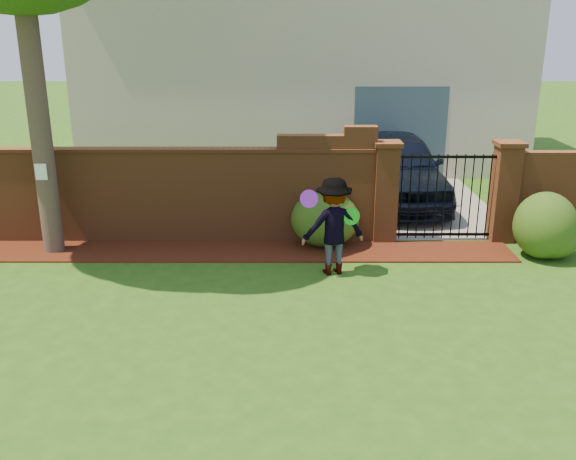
{
  "coord_description": "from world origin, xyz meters",
  "views": [
    {
      "loc": [
        0.61,
        -7.24,
        3.86
      ],
      "look_at": [
        0.6,
        1.4,
        1.05
      ],
      "focal_mm": 39.23,
      "sensor_mm": 36.0,
      "label": 1
    }
  ],
  "objects_px": {
    "frisbee_purple": "(309,199)",
    "frisbee_green": "(351,216)",
    "car": "(398,170)",
    "man": "(334,227)"
  },
  "relations": [
    {
      "from": "frisbee_purple",
      "to": "frisbee_green",
      "type": "distance_m",
      "value": 0.78
    },
    {
      "from": "frisbee_purple",
      "to": "frisbee_green",
      "type": "height_order",
      "value": "frisbee_purple"
    },
    {
      "from": "car",
      "to": "frisbee_purple",
      "type": "xyz_separation_m",
      "value": [
        -2.13,
        -4.38,
        0.52
      ]
    },
    {
      "from": "car",
      "to": "frisbee_purple",
      "type": "height_order",
      "value": "car"
    },
    {
      "from": "man",
      "to": "frisbee_green",
      "type": "relative_size",
      "value": 5.64
    },
    {
      "from": "car",
      "to": "frisbee_green",
      "type": "bearing_deg",
      "value": -110.66
    },
    {
      "from": "man",
      "to": "car",
      "type": "bearing_deg",
      "value": -124.89
    },
    {
      "from": "car",
      "to": "man",
      "type": "bearing_deg",
      "value": -114.07
    },
    {
      "from": "man",
      "to": "frisbee_purple",
      "type": "bearing_deg",
      "value": 15.5
    },
    {
      "from": "car",
      "to": "frisbee_green",
      "type": "distance_m",
      "value": 4.44
    }
  ]
}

